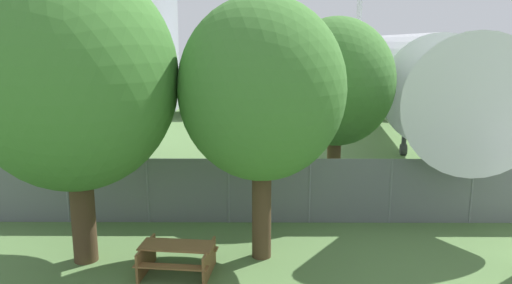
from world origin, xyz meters
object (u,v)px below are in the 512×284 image
(tree_left_of_cabin, at_px, (336,82))
(tree_behind_benches, at_px, (73,78))
(airplane, at_px, (377,66))
(picnic_bench_open_grass, at_px, (177,255))
(tree_near_hangar, at_px, (262,90))

(tree_left_of_cabin, distance_m, tree_behind_benches, 9.42)
(airplane, distance_m, picnic_bench_open_grass, 27.64)
(picnic_bench_open_grass, bearing_deg, tree_left_of_cabin, 53.95)
(tree_near_hangar, height_order, tree_behind_benches, tree_behind_benches)
(tree_left_of_cabin, xyz_separation_m, tree_behind_benches, (-7.35, -5.87, 0.60))
(tree_near_hangar, distance_m, tree_behind_benches, 4.65)
(airplane, xyz_separation_m, tree_near_hangar, (-8.52, -24.29, 0.66))
(tree_behind_benches, bearing_deg, airplane, 61.84)
(airplane, bearing_deg, picnic_bench_open_grass, -16.64)
(airplane, xyz_separation_m, tree_left_of_cabin, (-5.80, -18.69, 0.38))
(tree_behind_benches, bearing_deg, tree_left_of_cabin, 38.63)
(picnic_bench_open_grass, distance_m, tree_behind_benches, 5.06)
(picnic_bench_open_grass, xyz_separation_m, tree_left_of_cabin, (4.81, 6.61, 3.72))
(tree_left_of_cabin, bearing_deg, airplane, 72.76)
(tree_near_hangar, height_order, tree_left_of_cabin, tree_near_hangar)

